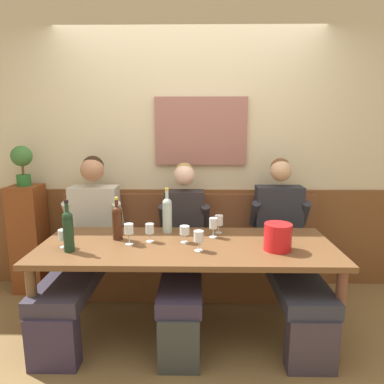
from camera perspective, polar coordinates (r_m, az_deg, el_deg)
name	(u,v)px	position (r m, az deg, el deg)	size (l,w,h in m)	color
ground_plane	(186,345)	(2.84, -0.92, -23.77)	(6.80, 6.80, 0.02)	brown
room_wall_back	(190,146)	(3.43, -0.39, 7.55)	(6.80, 0.12, 2.80)	beige
wood_wainscot_panel	(189,237)	(3.55, -0.42, -7.38)	(6.80, 0.03, 0.98)	brown
wall_bench	(189,264)	(3.43, -0.50, -11.79)	(2.50, 0.42, 0.94)	brown
dining_table	(187,254)	(2.67, -0.86, -10.05)	(2.20, 0.84, 0.73)	brown
person_center_right_seat	(85,240)	(3.13, -17.14, -7.49)	(0.54, 1.26, 1.33)	#322941
person_center_left_seat	(183,246)	(2.96, -1.48, -8.76)	(0.47, 1.25, 1.27)	#313636
person_right_seat	(287,245)	(3.05, 15.32, -8.39)	(0.53, 1.25, 1.31)	#362F3A
ice_bucket	(278,237)	(2.56, 13.87, -7.15)	(0.20, 0.20, 0.19)	red
wine_bottle_clear_water	(117,221)	(2.76, -12.15, -4.75)	(0.08, 0.08, 0.34)	#422112
wine_bottle_amber_mid	(167,214)	(2.88, -4.09, -3.58)	(0.08, 0.08, 0.37)	#B1CDC5
wine_bottle_green_tall	(68,230)	(2.59, -19.63, -5.83)	(0.07, 0.07, 0.37)	#1B3620
wine_glass_right_end	(150,230)	(2.68, -6.94, -6.14)	(0.06, 0.06, 0.14)	silver
wine_glass_left_end	(129,230)	(2.64, -10.30, -6.14)	(0.07, 0.07, 0.16)	silver
wine_glass_mid_left	(199,237)	(2.47, 1.10, -7.43)	(0.07, 0.07, 0.15)	silver
wine_glass_mid_right	(213,224)	(2.76, 3.51, -5.32)	(0.07, 0.07, 0.16)	silver
wine_glass_center_rear	(64,236)	(2.71, -20.26, -6.72)	(0.08, 0.08, 0.13)	silver
wine_glass_center_front	(219,221)	(2.88, 4.42, -4.70)	(0.07, 0.07, 0.15)	silver
wine_glass_near_bucket	(185,231)	(2.64, -1.22, -6.43)	(0.07, 0.07, 0.13)	silver
corner_pedestal	(29,239)	(3.74, -25.09, -6.95)	(0.28, 0.28, 1.04)	brown
potted_plant	(22,161)	(3.60, -26.09, 4.61)	(0.19, 0.19, 0.37)	#266429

